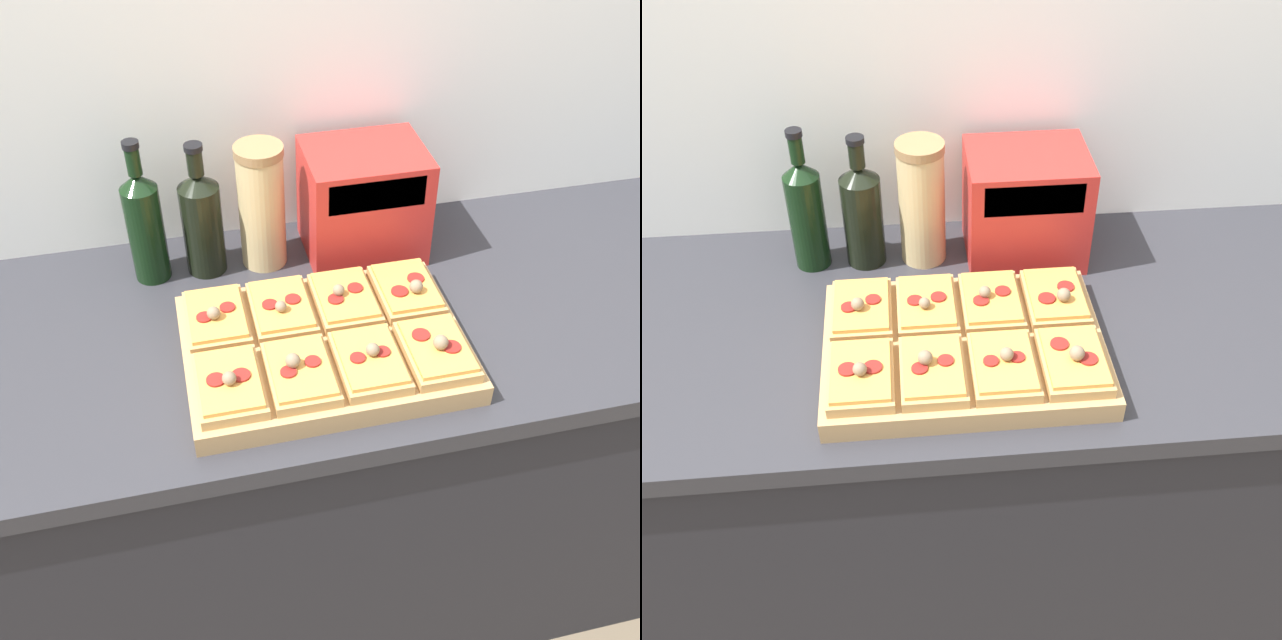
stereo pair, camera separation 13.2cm
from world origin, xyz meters
TOP-DOWN VIEW (x-y plane):
  - wall_back at (0.00, 0.67)m, footprint 6.00×0.06m
  - kitchen_counter at (0.00, 0.32)m, footprint 2.63×0.67m
  - cutting_board at (0.05, 0.21)m, footprint 0.49×0.35m
  - pizza_slice_back_left at (-0.12, 0.30)m, footprint 0.11×0.16m
  - pizza_slice_back_midleft at (-0.01, 0.30)m, footprint 0.11×0.16m
  - pizza_slice_back_midright at (0.11, 0.30)m, footprint 0.11×0.16m
  - pizza_slice_back_right at (0.23, 0.30)m, footprint 0.11×0.16m
  - pizza_slice_front_left at (-0.12, 0.13)m, footprint 0.11×0.16m
  - pizza_slice_front_midleft at (-0.01, 0.13)m, footprint 0.11×0.16m
  - pizza_slice_front_midright at (0.11, 0.13)m, footprint 0.11×0.16m
  - pizza_slice_front_right at (0.23, 0.13)m, footprint 0.11×0.16m
  - olive_oil_bottle at (-0.23, 0.52)m, footprint 0.07×0.07m
  - wine_bottle at (-0.12, 0.52)m, footprint 0.08×0.08m
  - grain_jar_tall at (0.00, 0.52)m, footprint 0.10×0.10m
  - toaster_oven at (0.21, 0.52)m, footprint 0.26×0.19m

SIDE VIEW (x-z plane):
  - kitchen_counter at x=0.00m, z-range 0.00..0.91m
  - cutting_board at x=0.05m, z-range 0.91..0.95m
  - pizza_slice_back_midleft at x=-0.01m, z-range 0.94..0.99m
  - pizza_slice_back_midright at x=0.11m, z-range 0.94..0.99m
  - pizza_slice_front_midright at x=0.11m, z-range 0.94..0.99m
  - pizza_slice_back_left at x=-0.12m, z-range 0.94..0.99m
  - pizza_slice_front_left at x=-0.12m, z-range 0.94..0.99m
  - pizza_slice_front_midleft at x=-0.01m, z-range 0.94..0.99m
  - pizza_slice_back_right at x=0.23m, z-range 0.94..0.99m
  - pizza_slice_front_right at x=0.23m, z-range 0.94..0.99m
  - toaster_oven at x=0.21m, z-range 0.91..1.14m
  - wine_bottle at x=-0.12m, z-range 0.88..1.17m
  - olive_oil_bottle at x=-0.23m, z-range 0.88..1.18m
  - grain_jar_tall at x=0.00m, z-range 0.91..1.17m
  - wall_back at x=0.00m, z-range 0.00..2.50m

